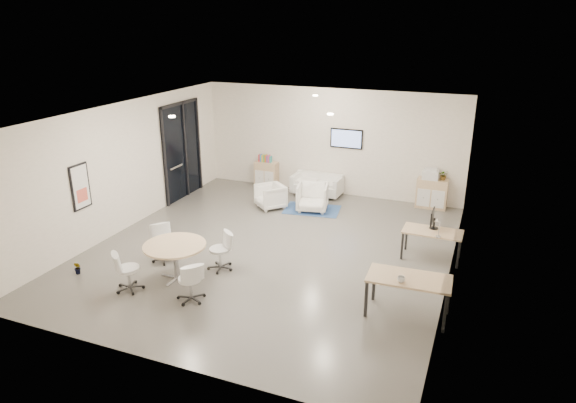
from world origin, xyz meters
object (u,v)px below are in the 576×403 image
(loveseat, at_px, (317,185))
(sideboard_left, at_px, (266,174))
(desk_rear, at_px, (432,234))
(armchair_right, at_px, (312,196))
(desk_front, at_px, (409,281))
(round_table, at_px, (175,248))
(armchair_left, at_px, (270,195))
(sideboard_right, at_px, (432,194))

(loveseat, bearing_deg, sideboard_left, 177.01)
(desk_rear, bearing_deg, armchair_right, 152.05)
(desk_front, relative_size, round_table, 1.17)
(sideboard_left, relative_size, desk_front, 0.54)
(sideboard_left, bearing_deg, loveseat, -5.18)
(armchair_left, distance_m, desk_rear, 4.96)
(sideboard_right, height_order, loveseat, sideboard_right)
(round_table, bearing_deg, sideboard_right, 55.44)
(armchair_left, relative_size, armchair_right, 0.89)
(sideboard_right, bearing_deg, desk_front, -86.97)
(sideboard_left, xyz_separation_m, desk_front, (5.46, -5.96, 0.28))
(sideboard_right, distance_m, desk_rear, 3.41)
(sideboard_right, distance_m, loveseat, 3.38)
(armchair_right, bearing_deg, loveseat, 90.69)
(loveseat, relative_size, armchair_right, 1.79)
(loveseat, height_order, desk_rear, desk_rear)
(loveseat, distance_m, desk_rear, 4.99)
(desk_front, bearing_deg, armchair_left, 134.82)
(armchair_right, height_order, round_table, armchair_right)
(sideboard_left, distance_m, round_table, 6.40)
(desk_rear, bearing_deg, round_table, -147.60)
(loveseat, relative_size, desk_front, 1.00)
(armchair_left, relative_size, desk_front, 0.50)
(armchair_right, bearing_deg, desk_front, -64.97)
(sideboard_left, distance_m, sideboard_right, 5.15)
(sideboard_right, height_order, armchair_left, sideboard_right)
(desk_rear, height_order, desk_front, desk_front)
(desk_front, bearing_deg, desk_rear, 85.31)
(sideboard_left, xyz_separation_m, armchair_right, (2.08, -1.49, 0.02))
(loveseat, bearing_deg, armchair_left, -117.07)
(loveseat, distance_m, armchair_right, 1.36)
(sideboard_left, bearing_deg, sideboard_right, -0.18)
(sideboard_left, height_order, sideboard_right, sideboard_right)
(sideboard_left, relative_size, armchair_right, 0.96)
(armchair_left, relative_size, round_table, 0.58)
(armchair_left, distance_m, desk_front, 6.23)
(loveseat, relative_size, armchair_left, 2.02)
(round_table, bearing_deg, armchair_right, 75.19)
(sideboard_left, relative_size, armchair_left, 1.09)
(round_table, bearing_deg, sideboard_left, 97.12)
(armchair_right, relative_size, desk_front, 0.56)
(loveseat, height_order, armchair_right, armchair_right)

